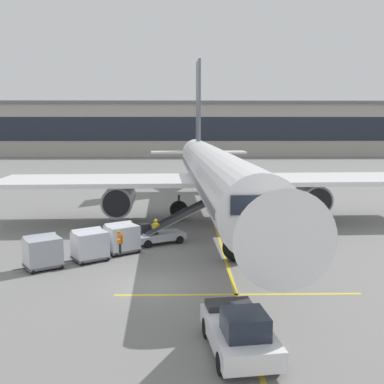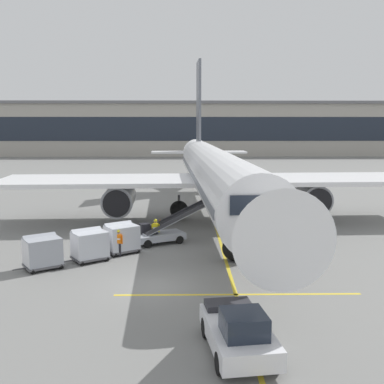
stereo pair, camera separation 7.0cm
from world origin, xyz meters
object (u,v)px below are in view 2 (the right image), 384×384
baggage_cart_third (42,251)px  safety_cone_wingtip (146,230)px  ground_crew_by_carts (118,241)px  ground_crew_by_loader (156,230)px  baggage_cart_second (90,244)px  baggage_cart_lead (121,237)px  safety_cone_engine_keepout (160,223)px  belt_loader (163,231)px  pushback_tug (239,332)px  parked_airplane (215,174)px

baggage_cart_third → safety_cone_wingtip: 9.63m
baggage_cart_third → ground_crew_by_carts: (4.00, 2.27, -0.00)m
ground_crew_by_loader → ground_crew_by_carts: 3.72m
baggage_cart_second → baggage_cart_lead: bearing=45.0°
safety_cone_engine_keepout → safety_cone_wingtip: (-0.94, -2.31, -0.01)m
baggage_cart_lead → safety_cone_engine_keepout: baggage_cart_lead is taller
ground_crew_by_carts → safety_cone_engine_keepout: size_ratio=2.45×
baggage_cart_second → safety_cone_engine_keepout: 9.67m
ground_crew_by_carts → ground_crew_by_loader: bearing=55.1°
belt_loader → safety_cone_wingtip: size_ratio=7.84×
ground_crew_by_carts → safety_cone_engine_keepout: ground_crew_by_carts is taller
belt_loader → ground_crew_by_carts: belt_loader is taller
belt_loader → baggage_cart_third: belt_loader is taller
belt_loader → safety_cone_engine_keepout: 4.85m
belt_loader → baggage_cart_third: (-6.59, -5.58, 0.18)m
baggage_cart_lead → ground_crew_by_loader: 2.96m
ground_crew_by_loader → ground_crew_by_carts: size_ratio=1.00×
safety_cone_wingtip → pushback_tug: bearing=-75.0°
baggage_cart_second → ground_crew_by_loader: baggage_cart_second is taller
baggage_cart_lead → baggage_cart_second: 2.39m
ground_crew_by_carts → safety_cone_wingtip: 5.97m
pushback_tug → parked_airplane: bearing=88.5°
belt_loader → baggage_cart_second: 5.87m
baggage_cart_second → baggage_cart_third: same height
belt_loader → baggage_cart_second: bearing=-135.9°
belt_loader → safety_cone_wingtip: (-1.38, 2.50, -0.49)m
baggage_cart_second → baggage_cart_third: size_ratio=1.00×
belt_loader → ground_crew_by_carts: (-2.59, -3.31, 0.17)m
baggage_cart_lead → baggage_cart_third: 5.17m
baggage_cart_lead → pushback_tug: size_ratio=0.59×
parked_airplane → ground_crew_by_loader: size_ratio=26.47×
baggage_cart_lead → baggage_cart_second: (-1.69, -1.69, 0.00)m
safety_cone_engine_keepout → safety_cone_wingtip: safety_cone_engine_keepout is taller
belt_loader → ground_crew_by_carts: size_ratio=3.09×
belt_loader → baggage_cart_third: size_ratio=1.99×
belt_loader → ground_crew_by_loader: (-0.46, -0.26, 0.17)m
belt_loader → ground_crew_by_loader: 0.56m
baggage_cart_third → pushback_tug: bearing=-45.0°
parked_airplane → ground_crew_by_carts: bearing=-122.3°
baggage_cart_second → safety_cone_engine_keepout: (3.76, 8.89, -0.65)m
baggage_cart_third → parked_airplane: bearing=50.2°
baggage_cart_second → safety_cone_engine_keepout: size_ratio=3.82×
baggage_cart_lead → safety_cone_wingtip: baggage_cart_lead is taller
baggage_cart_second → safety_cone_wingtip: 7.19m
baggage_cart_second → safety_cone_wingtip: bearing=66.7°
parked_airplane → belt_loader: 8.86m
belt_loader → baggage_cart_second: size_ratio=1.99×
baggage_cart_lead → ground_crew_by_carts: (-0.07, -0.92, -0.00)m
belt_loader → ground_crew_by_loader: size_ratio=3.09×
belt_loader → ground_crew_by_carts: 4.21m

